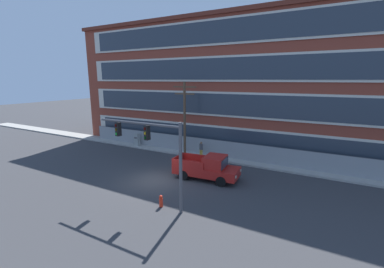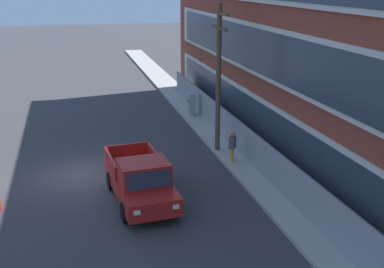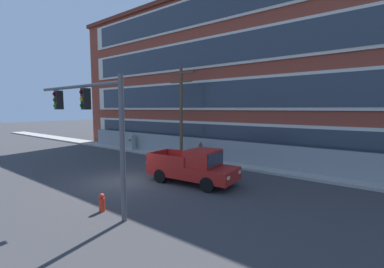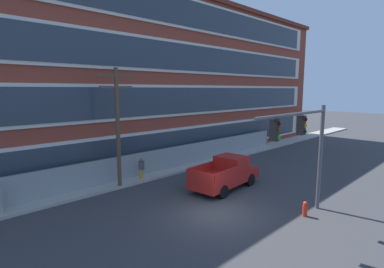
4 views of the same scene
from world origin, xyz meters
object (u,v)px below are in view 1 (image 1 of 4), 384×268
object	(u,v)px
pickup_truck_red	(208,168)
fire_hydrant	(161,201)
electrical_cabinet	(137,140)
utility_pole_near_corner	(185,115)
pedestrian_near_cabinet	(201,148)
traffic_signal_mast	(154,145)

from	to	relation	value
pickup_truck_red	fire_hydrant	xyz separation A→B (m)	(-0.61, -5.62, -0.57)
fire_hydrant	electrical_cabinet	bearing A→B (deg)	136.04
utility_pole_near_corner	pedestrian_near_cabinet	distance (m)	3.83
utility_pole_near_corner	electrical_cabinet	xyz separation A→B (m)	(-6.87, 0.37, -3.51)
traffic_signal_mast	pedestrian_near_cabinet	world-z (taller)	traffic_signal_mast
traffic_signal_mast	electrical_cabinet	size ratio (longest dim) A/B	3.92
utility_pole_near_corner	traffic_signal_mast	bearing A→B (deg)	-69.50
pickup_truck_red	electrical_cabinet	size ratio (longest dim) A/B	3.36
pickup_truck_red	fire_hydrant	world-z (taller)	pickup_truck_red
pickup_truck_red	pedestrian_near_cabinet	bearing A→B (deg)	121.84
pickup_truck_red	utility_pole_near_corner	distance (m)	7.69
traffic_signal_mast	pickup_truck_red	distance (m)	6.49
traffic_signal_mast	fire_hydrant	world-z (taller)	traffic_signal_mast
fire_hydrant	traffic_signal_mast	bearing A→B (deg)	-179.41
pedestrian_near_cabinet	traffic_signal_mast	bearing A→B (deg)	-79.03
electrical_cabinet	fire_hydrant	bearing A→B (deg)	-43.96
fire_hydrant	pickup_truck_red	bearing A→B (deg)	83.76
pickup_truck_red	utility_pole_near_corner	world-z (taller)	utility_pole_near_corner
traffic_signal_mast	pickup_truck_red	size ratio (longest dim) A/B	1.17
pedestrian_near_cabinet	fire_hydrant	distance (m)	10.94
electrical_cabinet	pedestrian_near_cabinet	distance (m)	8.72
traffic_signal_mast	fire_hydrant	bearing A→B (deg)	0.59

